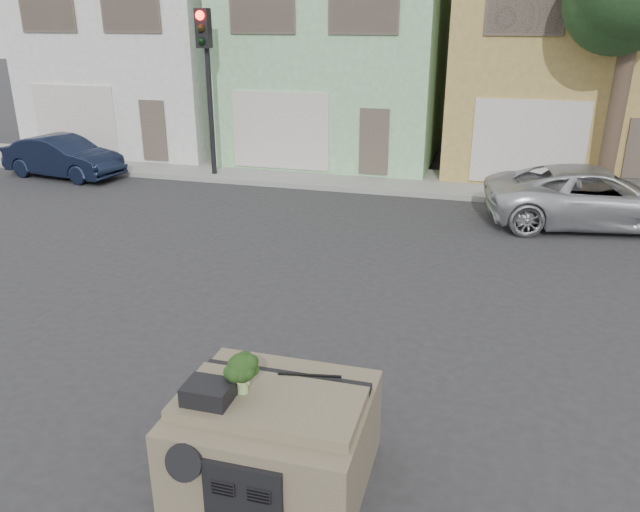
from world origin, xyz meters
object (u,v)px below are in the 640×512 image
at_px(navy_sedan, 66,177).
at_px(broccoli, 242,373).
at_px(silver_pickup, 590,225).
at_px(traffic_signal, 208,97).

bearing_deg(navy_sedan, broccoli, -128.62).
distance_m(silver_pickup, broccoli, 11.83).
distance_m(silver_pickup, traffic_signal, 11.43).
height_order(traffic_signal, broccoli, traffic_signal).
bearing_deg(traffic_signal, navy_sedan, -167.17).
relative_size(silver_pickup, broccoli, 11.27).
bearing_deg(traffic_signal, silver_pickup, -9.65).
distance_m(navy_sedan, traffic_signal, 5.43).
xyz_separation_m(navy_sedan, broccoli, (10.87, -11.54, 1.35)).
distance_m(navy_sedan, broccoli, 15.91).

